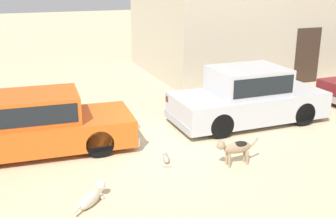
{
  "coord_description": "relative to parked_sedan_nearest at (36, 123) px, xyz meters",
  "views": [
    {
      "loc": [
        -3.19,
        -8.65,
        3.98
      ],
      "look_at": [
        0.22,
        0.2,
        0.9
      ],
      "focal_mm": 44.31,
      "sensor_mm": 36.0,
      "label": 1
    }
  ],
  "objects": [
    {
      "name": "parked_sedan_second",
      "position": [
        5.67,
        -0.0,
        0.07
      ],
      "size": [
        4.43,
        1.84,
        1.57
      ],
      "rotation": [
        0.0,
        0.0,
        0.01
      ],
      "color": "#B2B5BA",
      "rests_on": "ground_plane"
    },
    {
      "name": "stray_dog_tan",
      "position": [
        3.94,
        -2.35,
        -0.28
      ],
      "size": [
        1.06,
        0.23,
        0.64
      ],
      "rotation": [
        0.0,
        0.0,
        3.09
      ],
      "color": "#997F60",
      "rests_on": "ground_plane"
    },
    {
      "name": "stray_cat",
      "position": [
        2.61,
        -1.61,
        -0.62
      ],
      "size": [
        0.31,
        0.61,
        0.16
      ],
      "rotation": [
        0.0,
        0.0,
        1.34
      ],
      "color": "gray",
      "rests_on": "ground_plane"
    },
    {
      "name": "parked_sedan_nearest",
      "position": [
        0.0,
        0.0,
        0.0
      ],
      "size": [
        4.64,
        1.99,
        1.4
      ],
      "rotation": [
        0.0,
        0.0,
        -0.06
      ],
      "color": "#D15619",
      "rests_on": "ground_plane"
    },
    {
      "name": "stray_dog_spotted",
      "position": [
        0.71,
        -2.84,
        -0.55
      ],
      "size": [
        0.77,
        0.76,
        0.34
      ],
      "rotation": [
        0.0,
        0.0,
        0.78
      ],
      "color": "beige",
      "rests_on": "ground_plane"
    },
    {
      "name": "ground_plane",
      "position": [
        2.79,
        -0.89,
        -0.69
      ],
      "size": [
        80.0,
        80.0,
        0.0
      ],
      "primitive_type": "plane",
      "color": "#CCB78E"
    }
  ]
}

